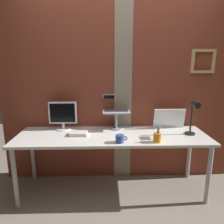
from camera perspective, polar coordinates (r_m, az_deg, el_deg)
ground_plane at (r=2.76m, az=2.27°, el=-20.91°), size 6.00×6.00×0.00m
brick_wall_back at (r=2.75m, az=1.90°, el=7.59°), size 3.03×0.16×2.55m
desk at (r=2.50m, az=0.06°, el=-7.53°), size 2.22×0.68×0.72m
monitor at (r=2.69m, az=-13.12°, el=-0.68°), size 0.34×0.18×0.35m
laptop_stand at (r=2.65m, az=1.12°, el=-1.52°), size 0.28×0.22×0.22m
laptop at (r=2.68m, az=1.07°, el=1.44°), size 0.33×0.27×0.21m
whiteboard_panel at (r=2.79m, az=15.16°, el=-1.68°), size 0.40×0.07×0.25m
desk_lamp at (r=2.55m, az=21.12°, el=-0.59°), size 0.12×0.20×0.41m
pen_cup at (r=2.30m, az=12.11°, el=-6.72°), size 0.08×0.08×0.17m
coffee_mug at (r=2.24m, az=2.15°, el=-7.22°), size 0.13×0.09×0.08m
paper_clutter_stack at (r=2.49m, az=-8.99°, el=-5.77°), size 0.20×0.14×0.04m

